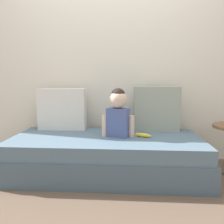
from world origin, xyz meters
TOP-DOWN VIEW (x-y plane):
  - ground_plane at (0.00, 0.00)m, footprint 12.00×12.00m
  - back_wall at (0.00, 0.55)m, footprint 5.13×0.10m
  - couch at (0.00, 0.00)m, footprint 1.93×0.84m
  - throw_pillow_left at (-0.53, 0.32)m, footprint 0.53×0.16m
  - throw_pillow_right at (0.53, 0.32)m, footprint 0.49×0.16m
  - toddler at (0.12, 0.02)m, footprint 0.32×0.19m
  - banana at (0.37, 0.01)m, footprint 0.17×0.11m

SIDE VIEW (x-z plane):
  - ground_plane at x=0.00m, z-range 0.00..0.00m
  - couch at x=0.00m, z-range 0.00..0.38m
  - banana at x=0.37m, z-range 0.38..0.42m
  - throw_pillow_left at x=-0.53m, z-range 0.38..0.85m
  - throw_pillow_right at x=0.53m, z-range 0.38..0.87m
  - toddler at x=0.12m, z-range 0.40..0.88m
  - back_wall at x=0.00m, z-range 0.00..2.44m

